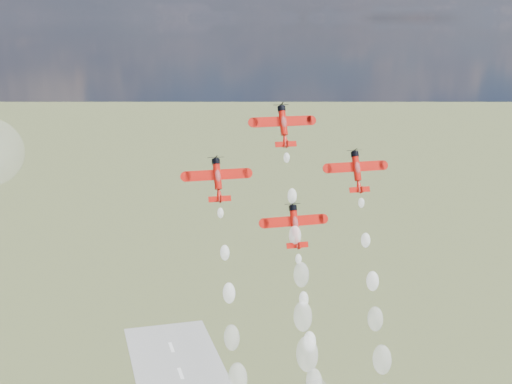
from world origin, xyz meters
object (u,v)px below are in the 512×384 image
Objects in this scene: plane_left at (218,179)px; plane_right at (357,170)px; plane_lead at (283,125)px; plane_slot at (295,225)px.

plane_right is at bearing 0.00° from plane_left.
plane_lead reaches higher than plane_slot.
plane_slot is (0.00, -7.17, -16.50)m from plane_lead.
plane_slot is at bearing -164.42° from plane_right.
plane_left is (-12.85, -3.58, -8.25)m from plane_lead.
plane_lead is 15.68m from plane_right.
plane_lead is 1.00× the size of plane_left.
plane_lead is at bearing 90.00° from plane_slot.
plane_lead reaches higher than plane_left.
plane_right reaches higher than plane_slot.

